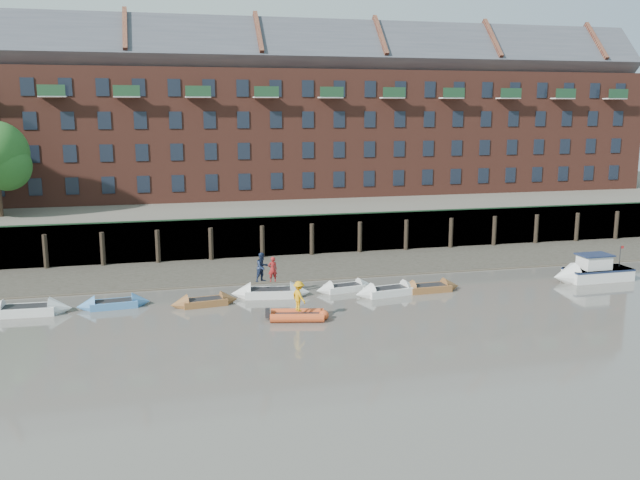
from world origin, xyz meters
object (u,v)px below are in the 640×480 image
object	(u,v)px
rowboat_1	(114,304)
person_rower_b	(262,267)
rowboat_6	(429,288)
rowboat_2	(205,302)
rowboat_5	(388,291)
rib_tender	(300,315)
rowboat_3	(271,293)
person_rib_crew	(299,296)
rowboat_0	(27,310)
person_rower_a	(273,269)
rowboat_4	(345,288)
motor_launch	(586,272)

from	to	relation	value
rowboat_1	person_rower_b	size ratio (longest dim) A/B	2.31
rowboat_6	person_rower_b	distance (m)	10.82
rowboat_2	rowboat_5	world-z (taller)	rowboat_5
rib_tender	rowboat_1	bearing A→B (deg)	166.78
rowboat_3	rowboat_6	size ratio (longest dim) A/B	1.18
rowboat_3	person_rib_crew	size ratio (longest dim) A/B	3.01
rib_tender	rowboat_2	bearing A→B (deg)	153.08
rowboat_1	rowboat_6	bearing A→B (deg)	-8.19
rowboat_0	person_rower_a	size ratio (longest dim) A/B	3.15
rowboat_5	person_rib_crew	bearing A→B (deg)	-158.80
rowboat_3	person_rower_b	world-z (taller)	person_rower_b
rowboat_2	rowboat_4	xyz separation A→B (m)	(9.07, 1.18, -0.00)
rowboat_6	rowboat_5	bearing A→B (deg)	-179.07
rowboat_1	rowboat_2	size ratio (longest dim) A/B	1.03
motor_launch	person_rower_b	size ratio (longest dim) A/B	3.09
rowboat_3	rowboat_5	xyz separation A→B (m)	(7.32, -1.31, -0.02)
person_rower_b	person_rib_crew	size ratio (longest dim) A/B	1.10
rowboat_0	person_rower_a	world-z (taller)	person_rower_a
rowboat_3	person_rower_a	distance (m)	1.52
rowboat_5	motor_launch	size ratio (longest dim) A/B	0.82
rowboat_2	rowboat_1	bearing A→B (deg)	163.52
motor_launch	rowboat_5	bearing A→B (deg)	-0.62
rowboat_5	person_rower_a	xyz separation A→B (m)	(-7.18, 1.30, 1.53)
rowboat_5	rowboat_2	bearing A→B (deg)	169.57
rowboat_6	person_rower_a	distance (m)	10.17
rowboat_3	rowboat_0	bearing A→B (deg)	-169.65
rowboat_0	rib_tender	world-z (taller)	rowboat_0
motor_launch	rowboat_3	bearing A→B (deg)	-4.27
motor_launch	person_rib_crew	xyz separation A→B (m)	(-20.90, -3.90, 0.78)
rowboat_6	person_rower_b	world-z (taller)	person_rower_b
person_rower_b	rib_tender	bearing A→B (deg)	-106.49
rowboat_1	motor_launch	bearing A→B (deg)	-7.10
rowboat_1	rowboat_4	xyz separation A→B (m)	(14.34, 0.35, -0.01)
rowboat_4	rowboat_5	size ratio (longest dim) A/B	0.87
motor_launch	rowboat_0	bearing A→B (deg)	-2.42
rib_tender	person_rower_b	xyz separation A→B (m)	(-1.28, 5.18, 1.65)
rowboat_4	motor_launch	bearing A→B (deg)	-13.97
rowboat_4	person_rower_b	world-z (taller)	person_rower_b
rowboat_2	rib_tender	bearing A→B (deg)	-46.75
rowboat_5	rowboat_3	bearing A→B (deg)	161.21
rowboat_2	person_rower_b	size ratio (longest dim) A/B	2.24
motor_launch	person_rower_a	xyz separation A→B (m)	(-21.50, 1.18, 1.16)
person_rower_b	person_rib_crew	distance (m)	5.42
person_rower_a	rowboat_3	bearing A→B (deg)	-8.92
rowboat_0	rowboat_6	xyz separation A→B (m)	(24.34, -0.78, -0.03)
rowboat_4	rib_tender	world-z (taller)	rowboat_4
rowboat_0	motor_launch	distance (m)	35.87
rowboat_1	rib_tender	world-z (taller)	rowboat_1
rowboat_3	person_rower_a	bearing A→B (deg)	4.74
rowboat_4	rib_tender	distance (m)	6.66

